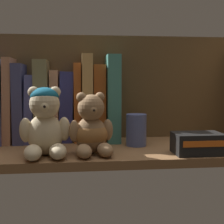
% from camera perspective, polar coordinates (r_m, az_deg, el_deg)
% --- Properties ---
extents(shelf_board, '(0.78, 0.26, 0.02)m').
position_cam_1_polar(shelf_board, '(0.77, -1.91, -7.41)').
color(shelf_board, brown).
rests_on(shelf_board, ground).
extents(shelf_back_panel, '(0.80, 0.01, 0.31)m').
position_cam_1_polar(shelf_back_panel, '(0.88, -2.61, 3.97)').
color(shelf_back_panel, brown).
rests_on(shelf_back_panel, ground).
extents(book_3, '(0.03, 0.14, 0.22)m').
position_cam_1_polar(book_3, '(0.88, -20.27, 1.88)').
color(book_3, '#4E519A').
rests_on(book_3, shelf_board).
extents(book_4, '(0.03, 0.13, 0.23)m').
position_cam_1_polar(book_4, '(0.87, -18.35, 2.06)').
color(book_4, tan).
rests_on(book_4, shelf_board).
extents(book_5, '(0.03, 0.13, 0.21)m').
position_cam_1_polar(book_5, '(0.87, -16.60, 1.59)').
color(book_5, '#3B3D67').
rests_on(book_5, shelf_board).
extents(book_6, '(0.03, 0.12, 0.18)m').
position_cam_1_polar(book_6, '(0.87, -14.80, 0.66)').
color(book_6, '#4B4D8C').
rests_on(book_6, shelf_board).
extents(book_7, '(0.04, 0.14, 0.22)m').
position_cam_1_polar(book_7, '(0.86, -12.74, 1.98)').
color(book_7, olive).
rests_on(book_7, shelf_board).
extents(book_8, '(0.02, 0.09, 0.19)m').
position_cam_1_polar(book_8, '(0.86, -10.60, 1.12)').
color(book_8, tan).
rests_on(book_8, shelf_board).
extents(book_9, '(0.04, 0.10, 0.19)m').
position_cam_1_polar(book_9, '(0.86, -8.47, 1.03)').
color(book_9, navy).
rests_on(book_9, shelf_board).
extents(book_10, '(0.02, 0.11, 0.21)m').
position_cam_1_polar(book_10, '(0.85, -6.44, 1.81)').
color(book_10, '#A6501F').
rests_on(book_10, shelf_board).
extents(book_11, '(0.03, 0.13, 0.24)m').
position_cam_1_polar(book_11, '(0.85, -4.67, 2.62)').
color(book_11, tan).
rests_on(book_11, shelf_board).
extents(book_12, '(0.03, 0.11, 0.21)m').
position_cam_1_polar(book_12, '(0.86, -2.46, 1.73)').
color(book_12, '#A44E1E').
rests_on(book_12, shelf_board).
extents(book_13, '(0.03, 0.15, 0.23)m').
position_cam_1_polar(book_13, '(0.86, -0.05, 2.61)').
color(book_13, teal).
rests_on(book_13, shelf_board).
extents(teddy_bear_larger, '(0.11, 0.12, 0.15)m').
position_cam_1_polar(teddy_bear_larger, '(0.69, -12.42, -2.06)').
color(teddy_bear_larger, beige).
rests_on(teddy_bear_larger, shelf_board).
extents(teddy_bear_smaller, '(0.10, 0.11, 0.14)m').
position_cam_1_polar(teddy_bear_smaller, '(0.69, -3.89, -3.35)').
color(teddy_bear_smaller, '#93704C').
rests_on(teddy_bear_smaller, shelf_board).
extents(pillar_candle, '(0.05, 0.05, 0.08)m').
position_cam_1_polar(pillar_candle, '(0.78, 4.55, -3.35)').
color(pillar_candle, '#4C5B99').
rests_on(pillar_candle, shelf_board).
extents(small_product_box, '(0.11, 0.07, 0.05)m').
position_cam_1_polar(small_product_box, '(0.72, 15.72, -5.67)').
color(small_product_box, black).
rests_on(small_product_box, shelf_board).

